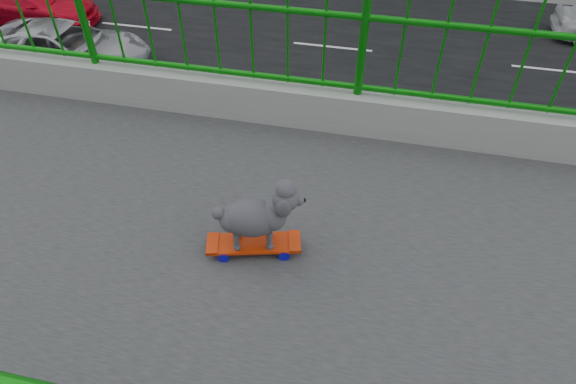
% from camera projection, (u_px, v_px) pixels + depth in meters
% --- Properties ---
extents(road, '(18.00, 90.00, 0.02)m').
position_uv_depth(road, '(319.00, 89.00, 17.10)').
color(road, black).
rests_on(road, ground).
extents(footbridge, '(3.00, 24.00, 7.00)m').
position_uv_depth(footbridge, '(80.00, 364.00, 4.30)').
color(footbridge, '#2D2D2F').
rests_on(footbridge, ground).
extents(skateboard, '(0.28, 0.55, 0.07)m').
position_uv_depth(skateboard, '(254.00, 244.00, 2.86)').
color(skateboard, red).
rests_on(skateboard, footbridge).
extents(poodle, '(0.28, 0.48, 0.41)m').
position_uv_depth(poodle, '(257.00, 215.00, 2.70)').
color(poodle, '#2A272C').
rests_on(poodle, skateboard).
extents(car_2, '(2.66, 5.77, 1.60)m').
position_uv_depth(car_2, '(66.00, 49.00, 17.51)').
color(car_2, '#9E9EA3').
rests_on(car_2, ground).
extents(car_3, '(2.12, 5.22, 1.51)m').
position_uv_depth(car_3, '(33.00, 3.00, 20.33)').
color(car_3, red).
rests_on(car_3, ground).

